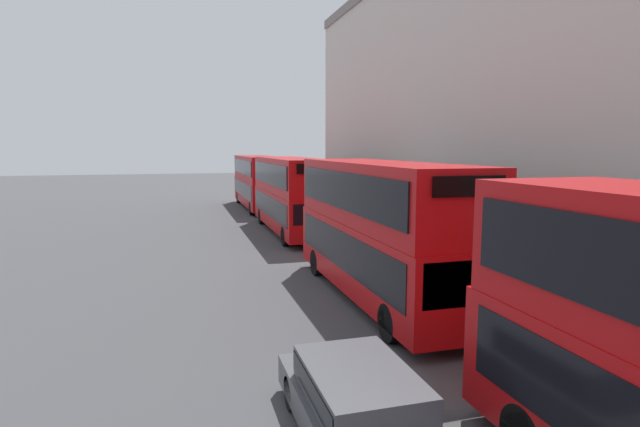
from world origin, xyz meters
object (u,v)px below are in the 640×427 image
(bus_second_in_queue, at_px, (380,225))
(bus_trailing, at_px, (258,180))
(bus_third_in_queue, at_px, (291,192))
(car_hatchback, at_px, (361,405))

(bus_second_in_queue, xyz_separation_m, bus_trailing, (0.00, 25.45, -0.12))
(bus_trailing, bearing_deg, bus_second_in_queue, -90.00)
(bus_second_in_queue, distance_m, bus_trailing, 25.45)
(bus_third_in_queue, distance_m, bus_trailing, 12.28)
(bus_third_in_queue, distance_m, car_hatchback, 20.95)
(car_hatchback, bearing_deg, bus_second_in_queue, 65.41)
(bus_second_in_queue, relative_size, bus_third_in_queue, 0.95)
(bus_third_in_queue, height_order, bus_trailing, bus_third_in_queue)
(bus_trailing, bearing_deg, car_hatchback, -95.90)
(bus_trailing, bearing_deg, bus_third_in_queue, -90.00)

